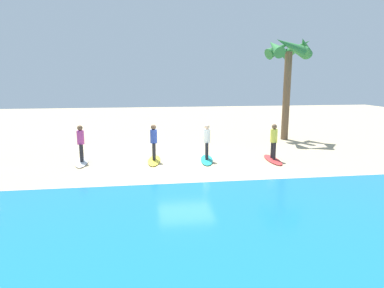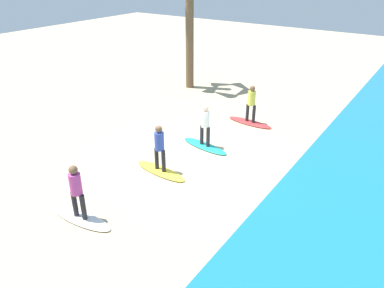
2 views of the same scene
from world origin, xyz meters
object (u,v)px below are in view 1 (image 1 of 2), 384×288
object	(u,v)px
surfer_yellow	(154,139)
surfboard_white	(82,162)
surfer_red	(274,139)
surfer_white	(81,140)
surfer_teal	(207,139)
surfboard_teal	(207,160)
surfboard_red	(273,160)
surfboard_yellow	(154,160)
palm_tree	(289,57)

from	to	relation	value
surfer_yellow	surfboard_white	size ratio (longest dim) A/B	0.78
surfer_red	surfboard_white	bearing A→B (deg)	-5.36
surfboard_white	surfer_white	xyz separation A→B (m)	(0.00, 0.00, 0.99)
surfer_yellow	surfer_white	size ratio (longest dim) A/B	1.00
surfer_teal	surfer_yellow	bearing A→B (deg)	-5.25
surfer_red	surfboard_teal	bearing A→B (deg)	-7.34
surfboard_red	surfer_yellow	world-z (taller)	surfer_yellow
surfboard_teal	surfboard_white	world-z (taller)	same
surfboard_yellow	surfer_white	xyz separation A→B (m)	(3.28, -0.20, 0.99)
surfboard_teal	surfer_teal	world-z (taller)	surfer_teal
palm_tree	surfboard_white	bearing A→B (deg)	20.62
surfboard_teal	palm_tree	world-z (taller)	palm_tree
surfboard_teal	surfer_yellow	bearing A→B (deg)	-86.70
surfboard_teal	palm_tree	size ratio (longest dim) A/B	0.33
surfer_red	surfer_yellow	size ratio (longest dim) A/B	1.00
surfer_red	surfboard_yellow	bearing A→B (deg)	-6.42
surfboard_white	palm_tree	distance (m)	13.38
surfer_red	surfboard_teal	world-z (taller)	surfer_red
surfer_red	surfer_white	bearing A→B (deg)	-5.36
surfboard_red	palm_tree	size ratio (longest dim) A/B	0.33
surfboard_red	surfboard_teal	distance (m)	3.11
surfboard_yellow	surfer_teal	bearing A→B (deg)	89.61
surfboard_red	surfer_teal	size ratio (longest dim) A/B	1.28
surfboard_teal	surfer_white	distance (m)	5.82
surfer_teal	surfer_white	distance (m)	5.74
surfboard_white	palm_tree	world-z (taller)	palm_tree
surfer_red	palm_tree	bearing A→B (deg)	-118.31
surfboard_yellow	surfer_yellow	distance (m)	0.99
surfboard_red	surfer_red	distance (m)	0.99
surfer_teal	surfer_white	size ratio (longest dim) A/B	1.00
surfboard_red	surfboard_teal	world-z (taller)	same
surfboard_red	surfer_red	size ratio (longest dim) A/B	1.28
surfboard_teal	surfer_teal	distance (m)	0.99
surfboard_white	palm_tree	size ratio (longest dim) A/B	0.33
surfboard_red	surfer_yellow	bearing A→B (deg)	-93.13
surfer_red	surfer_white	size ratio (longest dim) A/B	1.00
surfboard_white	surfer_white	size ratio (longest dim) A/B	1.28
surfboard_teal	surfer_white	size ratio (longest dim) A/B	1.28
surfer_teal	surfboard_yellow	distance (m)	2.65
surfboard_red	surfboard_teal	size ratio (longest dim) A/B	1.00
surfboard_red	surfboard_white	world-z (taller)	same
surfer_teal	surfboard_white	distance (m)	5.82
surfer_red	surfboard_white	xyz separation A→B (m)	(8.81, -0.83, -0.99)
surfer_yellow	surfer_white	bearing A→B (deg)	-3.57
surfboard_red	surfer_red	bearing A→B (deg)	3.29
surfboard_yellow	palm_tree	bearing A→B (deg)	123.63
surfer_yellow	palm_tree	xyz separation A→B (m)	(-8.33, -4.57, 4.02)
surfboard_teal	palm_tree	bearing A→B (deg)	137.74
surfboard_teal	palm_tree	xyz separation A→B (m)	(-5.88, -4.80, 5.02)
surfer_white	surfer_teal	bearing A→B (deg)	175.71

